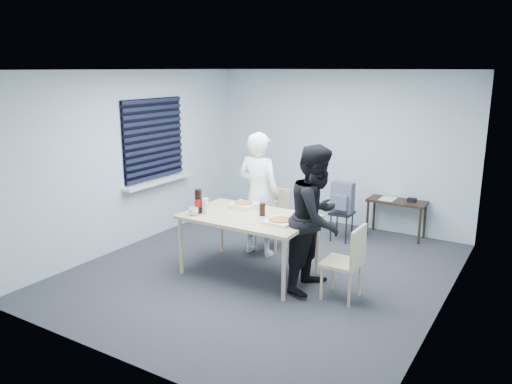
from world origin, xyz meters
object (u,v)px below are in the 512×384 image
Objects in this scene: dining_table at (249,220)px; side_table at (397,205)px; person_white at (259,194)px; person_black at (316,218)px; soda_bottle at (199,201)px; mug_b at (259,207)px; chair_far at (274,214)px; stool at (342,219)px; chair_right at (349,258)px; backpack at (342,198)px; mug_a at (194,212)px.

dining_table is 2.75m from side_table.
person_black is at bearing 151.67° from person_white.
person_black reaches higher than side_table.
person_white is 1.00m from soda_bottle.
dining_table is 0.27m from mug_b.
person_black is at bearing 11.11° from soda_bottle.
chair_far is at bearing 105.12° from mug_b.
dining_table reaches higher than side_table.
soda_bottle reaches higher than stool.
side_table is at bearing 93.97° from chair_right.
soda_bottle is (-0.34, -0.94, 0.06)m from person_white.
chair_far is at bearing 145.86° from chair_right.
person_white is at bearing 61.67° from person_black.
backpack is at bearing -90.00° from stool.
backpack is 4.68× the size of mug_b.
side_table is 2.88× the size of soda_bottle.
stool is at bearing 11.95° from person_black.
dining_table is 1.97m from stool.
person_black reaches higher than backpack.
mug_a reaches higher than chair_far.
mug_a is (-1.14, -2.20, 0.16)m from backpack.
side_table is 0.92m from stool.
chair_right reaches higher than side_table.
mug_a is at bearing -170.62° from chair_right.
dining_table reaches higher than stool.
stool is (0.74, 0.81, -0.16)m from chair_far.
mug_b is at bearing -118.35° from side_table.
soda_bottle reaches higher than chair_right.
person_white is 0.54m from mug_b.
side_table is at bearing 45.28° from chair_far.
mug_a reaches higher than dining_table.
person_black is 3.79× the size of backpack.
chair_right is (1.38, -0.04, -0.22)m from dining_table.
backpack is at bearing 62.66° from mug_a.
chair_far reaches higher than mug_b.
mug_b is at bearing 121.57° from person_white.
person_black is 1.56m from soda_bottle.
backpack reaches higher than dining_table.
dining_table is 0.92× the size of person_black.
mug_a is 0.16m from soda_bottle.
mug_b is (0.61, 0.61, -0.00)m from mug_a.
backpack is (-0.84, 1.88, 0.18)m from chair_right.
chair_far is 0.99× the size of side_table.
person_white is 17.70× the size of mug_b.
chair_right is 8.90× the size of mug_b.
person_black is at bearing -11.49° from mug_b.
dining_table is 1.82× the size of side_table.
backpack is 1.69m from mug_b.
chair_far is 1.90× the size of backpack.
mug_a is at bearing -115.99° from backpack.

